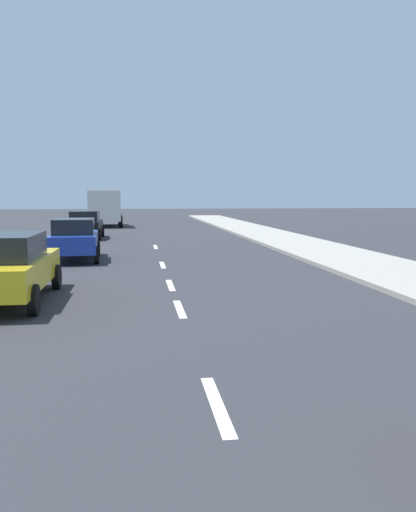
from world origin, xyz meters
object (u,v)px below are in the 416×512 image
Objects in this scene: parked_car_blue at (74,238)px; parked_car_black at (85,224)px; delivery_truck at (105,207)px; parked_car_yellow at (2,266)px.

parked_car_black is at bearing 90.11° from parked_car_blue.
delivery_truck reaches higher than parked_car_blue.
parked_car_blue is at bearing -92.34° from delivery_truck.
parked_car_blue is 0.98× the size of parked_car_black.
parked_car_yellow is 18.15m from parked_car_black.
parked_car_yellow is 7.91m from parked_car_blue.
parked_car_black is 11.93m from delivery_truck.
parked_car_yellow is at bearing -93.80° from delivery_truck.
parked_car_black is 0.64× the size of delivery_truck.
delivery_truck is at bearing 87.43° from parked_car_blue.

